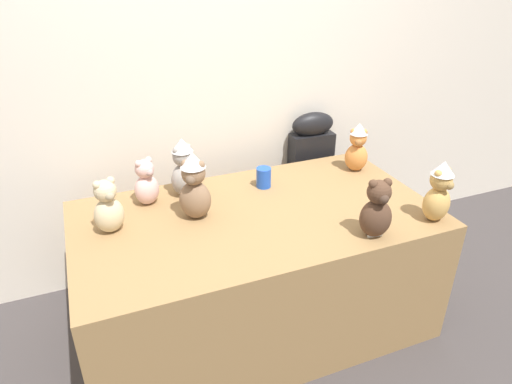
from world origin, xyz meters
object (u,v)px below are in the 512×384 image
teddy_bear_ash (184,168)px  teddy_bear_cocoa (377,210)px  teddy_bear_blush (146,183)px  instrument_case (309,181)px  teddy_bear_sand (108,207)px  party_cup_blue (264,177)px  teddy_bear_mocha (194,187)px  display_table (256,271)px  teddy_bear_ginger (357,148)px  teddy_bear_honey (439,192)px

teddy_bear_ash → teddy_bear_cocoa: teddy_bear_ash is taller
teddy_bear_blush → instrument_case: bearing=-10.7°
teddy_bear_sand → party_cup_blue: bearing=-8.7°
teddy_bear_mocha → teddy_bear_cocoa: bearing=-2.0°
teddy_bear_ash → teddy_bear_mocha: (-0.01, -0.25, 0.01)m
display_table → teddy_bear_ginger: bearing=19.0°
display_table → teddy_bear_mocha: (-0.28, 0.08, 0.51)m
party_cup_blue → display_table: bearing=-120.1°
instrument_case → teddy_bear_blush: (-1.10, -0.31, 0.33)m
teddy_bear_sand → teddy_bear_cocoa: bearing=-42.8°
teddy_bear_blush → teddy_bear_honey: (1.24, -0.67, 0.03)m
teddy_bear_ginger → teddy_bear_mocha: teddy_bear_mocha is taller
teddy_bear_ash → teddy_bear_ginger: size_ratio=1.09×
display_table → teddy_bear_sand: bearing=171.2°
teddy_bear_sand → teddy_bear_ash: (0.40, 0.22, 0.03)m
teddy_bear_ginger → teddy_bear_sand: bearing=-143.2°
display_table → teddy_bear_honey: size_ratio=5.77×
teddy_bear_cocoa → instrument_case: bearing=87.8°
instrument_case → teddy_bear_sand: size_ratio=3.58×
teddy_bear_sand → teddy_bear_cocoa: teddy_bear_cocoa is taller
party_cup_blue → teddy_bear_ash: bearing=170.3°
teddy_bear_honey → teddy_bear_cocoa: size_ratio=1.07×
teddy_bear_mocha → teddy_bear_cocoa: 0.84m
teddy_bear_cocoa → teddy_bear_sand: bearing=166.0°
teddy_bear_ash → teddy_bear_cocoa: bearing=-65.4°
display_table → teddy_bear_ginger: 0.91m
instrument_case → teddy_bear_ginger: teddy_bear_ginger is taller
display_table → teddy_bear_sand: 0.83m
teddy_bear_ginger → teddy_bear_honey: bearing=-55.1°
display_table → teddy_bear_ash: bearing=129.7°
teddy_bear_ginger → teddy_bear_honey: size_ratio=0.95×
teddy_bear_blush → teddy_bear_mocha: bearing=-75.7°
teddy_bear_ginger → teddy_bear_cocoa: size_ratio=1.02×
teddy_bear_sand → teddy_bear_cocoa: 1.20m
instrument_case → teddy_bear_honey: (0.14, -0.98, 0.37)m
teddy_bear_cocoa → party_cup_blue: (-0.27, 0.63, -0.08)m
display_table → instrument_case: instrument_case is taller
display_table → teddy_bear_blush: bearing=147.3°
display_table → party_cup_blue: (0.15, 0.25, 0.41)m
teddy_bear_mocha → display_table: bearing=15.2°
teddy_bear_sand → teddy_bear_ash: 0.46m
teddy_bear_cocoa → party_cup_blue: bearing=123.2°
teddy_bear_ash → teddy_bear_mocha: bearing=-112.1°
teddy_bear_mocha → party_cup_blue: 0.48m
teddy_bear_ash → teddy_bear_honey: size_ratio=1.03×
teddy_bear_cocoa → teddy_bear_ginger: bearing=73.7°
display_table → teddy_bear_cocoa: bearing=-41.8°
display_table → teddy_bear_mocha: 0.59m
teddy_bear_blush → teddy_bear_ginger: teddy_bear_ginger is taller
instrument_case → teddy_bear_blush: size_ratio=3.84×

